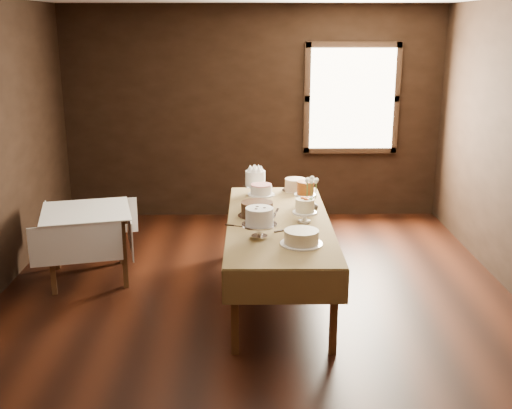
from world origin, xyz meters
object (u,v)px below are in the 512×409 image
object	(u,v)px
cake_cream	(301,238)
cake_server_a	(290,229)
cake_server_d	(309,210)
cake_meringue	(255,183)
cake_caramel	(305,195)
display_table	(279,226)
cake_flowers	(305,212)
side_table	(86,218)
cake_chocolate	(257,210)
flower_vase	(311,205)
cake_swirl	(259,224)
cake_lattice	(261,195)
cake_server_e	(242,227)
cake_server_b	(311,232)
cake_server_c	(277,210)
cake_speckled	(295,185)

from	to	relation	value
cake_cream	cake_server_a	size ratio (longest dim) A/B	1.70
cake_server_d	cake_server_a	bearing A→B (deg)	-136.99
cake_meringue	cake_caramel	size ratio (longest dim) A/B	1.15
cake_meringue	display_table	bearing A→B (deg)	-77.29
cake_flowers	side_table	bearing A→B (deg)	166.65
cake_chocolate	cake_caramel	bearing A→B (deg)	36.92
cake_cream	flower_vase	distance (m)	0.95
cake_meringue	flower_vase	bearing A→B (deg)	-51.24
cake_swirl	cake_lattice	bearing A→B (deg)	87.92
cake_flowers	cake_server_e	distance (m)	0.61
flower_vase	cake_caramel	bearing A→B (deg)	98.73
cake_server_b	flower_vase	bearing A→B (deg)	149.52
cake_swirl	cake_server_b	xyz separation A→B (m)	(0.46, 0.13, -0.12)
cake_lattice	cake_caramel	distance (m)	0.45
cake_flowers	cake_server_d	distance (m)	0.41
side_table	cake_chocolate	size ratio (longest dim) A/B	2.60
cake_server_e	flower_vase	size ratio (longest dim) A/B	1.69
cake_lattice	cake_flowers	xyz separation A→B (m)	(0.39, -0.63, 0.01)
cake_flowers	cake_swirl	bearing A→B (deg)	-134.85
cake_flowers	cake_server_a	xyz separation A→B (m)	(-0.15, -0.22, -0.10)
cake_chocolate	cake_server_d	size ratio (longest dim) A/B	1.68
cake_meringue	cake_swirl	xyz separation A→B (m)	(0.02, -1.43, -0.00)
cake_swirl	cake_server_c	distance (m)	0.84
display_table	cake_cream	bearing A→B (deg)	-77.04
cake_lattice	cake_server_e	bearing A→B (deg)	-103.89
cake_meringue	cake_swirl	size ratio (longest dim) A/B	0.99
cake_caramel	cake_server_e	distance (m)	0.96
cake_cream	cake_server_c	world-z (taller)	cake_cream
cake_chocolate	cake_server_c	bearing A→B (deg)	43.02
cake_cream	cake_server_b	world-z (taller)	cake_cream
cake_lattice	cake_server_c	xyz separation A→B (m)	(0.15, -0.25, -0.09)
cake_server_c	cake_server_d	world-z (taller)	same
cake_server_e	flower_vase	xyz separation A→B (m)	(0.68, 0.46, 0.07)
cake_caramel	cake_server_d	distance (m)	0.21
side_table	cake_server_e	size ratio (longest dim) A/B	4.37
cake_server_b	cake_server_c	size ratio (longest dim) A/B	1.00
cake_speckled	cake_server_a	xyz separation A→B (m)	(-0.15, -1.36, -0.06)
cake_swirl	cake_server_c	world-z (taller)	cake_swirl
cake_server_c	flower_vase	size ratio (longest dim) A/B	1.69
cake_chocolate	cake_swirl	bearing A→B (deg)	-88.97
cake_server_c	cake_server_e	world-z (taller)	same
cake_caramel	side_table	bearing A→B (deg)	-178.77
cake_server_b	cake_server_c	bearing A→B (deg)	176.99
display_table	flower_vase	world-z (taller)	flower_vase
cake_meringue	cake_cream	xyz separation A→B (m)	(0.37, -1.61, -0.07)
cake_lattice	flower_vase	size ratio (longest dim) A/B	2.10
cake_chocolate	display_table	bearing A→B (deg)	-31.44
cake_lattice	cake_server_b	world-z (taller)	cake_lattice
side_table	cake_flowers	world-z (taller)	cake_flowers
cake_cream	cake_lattice	bearing A→B (deg)	104.01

